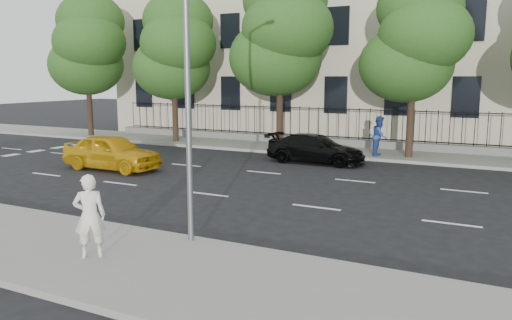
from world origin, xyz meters
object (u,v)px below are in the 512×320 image
(black_sedan, at_px, (316,149))
(woman_near, at_px, (90,216))
(street_light, at_px, (199,30))
(yellow_taxi, at_px, (112,152))

(black_sedan, height_order, woman_near, woman_near)
(black_sedan, bearing_deg, street_light, -172.45)
(woman_near, bearing_deg, black_sedan, -130.37)
(street_light, distance_m, yellow_taxi, 11.75)
(black_sedan, bearing_deg, yellow_taxi, 128.39)
(yellow_taxi, relative_size, black_sedan, 0.98)
(street_light, distance_m, black_sedan, 12.95)
(street_light, bearing_deg, woman_near, -118.18)
(yellow_taxi, height_order, woman_near, woman_near)
(street_light, bearing_deg, black_sedan, 96.32)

